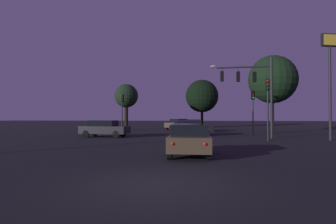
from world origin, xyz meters
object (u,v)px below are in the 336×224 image
at_px(traffic_light_median, 253,104).
at_px(tree_behind_sign, 126,96).
at_px(traffic_signal_mast_arm, 252,84).
at_px(traffic_light_corner_left, 268,97).
at_px(car_parked_lot, 194,125).
at_px(car_crossing_right, 191,128).
at_px(tree_left_far, 273,80).
at_px(car_far_lane, 178,124).
at_px(car_crossing_left, 104,128).
at_px(store_sign_illuminated, 330,64).
at_px(car_nearside_lane, 190,139).
at_px(tree_center_horizon, 202,96).
at_px(traffic_light_corner_right, 122,106).

relative_size(traffic_light_median, tree_behind_sign, 0.70).
distance_m(traffic_signal_mast_arm, tree_behind_sign, 19.67).
xyz_separation_m(traffic_light_corner_left, car_parked_lot, (-5.88, 11.50, -2.56)).
xyz_separation_m(car_crossing_right, tree_left_far, (9.41, 6.54, 5.43)).
relative_size(traffic_signal_mast_arm, car_far_lane, 1.47).
height_order(car_crossing_left, tree_left_far, tree_left_far).
relative_size(traffic_light_median, store_sign_illuminated, 0.53).
bearing_deg(car_crossing_right, car_nearside_lane, -88.17).
distance_m(traffic_light_corner_left, car_far_lane, 19.77).
bearing_deg(car_crossing_left, traffic_signal_mast_arm, 1.15).
relative_size(car_crossing_right, store_sign_illuminated, 0.52).
distance_m(traffic_light_median, car_far_lane, 14.27).
xyz_separation_m(traffic_light_corner_left, traffic_light_median, (0.10, 6.48, -0.19)).
height_order(car_crossing_right, store_sign_illuminated, store_sign_illuminated).
relative_size(tree_behind_sign, tree_center_horizon, 0.79).
bearing_deg(traffic_light_corner_right, car_nearside_lane, -62.68).
relative_size(traffic_light_corner_left, traffic_light_median, 1.06).
distance_m(traffic_signal_mast_arm, car_parked_lot, 11.03).
height_order(car_crossing_right, car_parked_lot, same).
xyz_separation_m(traffic_light_corner_right, store_sign_illuminated, (18.42, -5.45, 3.02)).
bearing_deg(tree_center_horizon, car_crossing_left, -111.49).
distance_m(car_nearside_lane, tree_behind_sign, 26.32).
height_order(car_nearside_lane, car_far_lane, same).
height_order(tree_behind_sign, tree_left_far, tree_left_far).
bearing_deg(traffic_signal_mast_arm, tree_center_horizon, 100.48).
xyz_separation_m(traffic_signal_mast_arm, traffic_light_corner_right, (-12.74, 3.93, -1.68)).
distance_m(car_crossing_right, store_sign_illuminated, 12.88).
bearing_deg(tree_center_horizon, car_nearside_lane, -91.36).
bearing_deg(traffic_light_corner_right, car_crossing_right, -11.39).
height_order(traffic_signal_mast_arm, car_parked_lot, traffic_signal_mast_arm).
bearing_deg(tree_behind_sign, traffic_signal_mast_arm, -41.35).
bearing_deg(traffic_light_median, car_parked_lot, 140.03).
relative_size(car_crossing_right, car_far_lane, 0.92).
bearing_deg(tree_left_far, car_far_lane, 152.16).
distance_m(traffic_light_corner_left, traffic_light_median, 6.49).
xyz_separation_m(car_crossing_left, car_far_lane, (5.50, 15.41, -0.00)).
xyz_separation_m(car_nearside_lane, tree_behind_sign, (-9.79, 24.11, 3.90)).
xyz_separation_m(traffic_light_median, car_nearside_lane, (-5.76, -15.01, -2.37)).
bearing_deg(car_parked_lot, store_sign_illuminated, -43.80).
xyz_separation_m(traffic_light_corner_right, car_nearside_lane, (7.77, -15.04, -2.22)).
height_order(tree_behind_sign, tree_center_horizon, tree_center_horizon).
xyz_separation_m(traffic_signal_mast_arm, car_crossing_right, (-5.40, 2.45, -3.90)).
height_order(traffic_light_median, store_sign_illuminated, store_sign_illuminated).
relative_size(car_crossing_left, car_parked_lot, 1.04).
xyz_separation_m(traffic_light_median, tree_center_horizon, (-4.96, 18.65, 2.17)).
relative_size(traffic_light_corner_left, car_crossing_left, 1.06).
distance_m(car_crossing_right, tree_left_far, 12.68).
bearing_deg(tree_behind_sign, car_crossing_right, -48.41).
bearing_deg(tree_left_far, car_nearside_lane, -114.06).
relative_size(car_nearside_lane, tree_behind_sign, 0.64).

